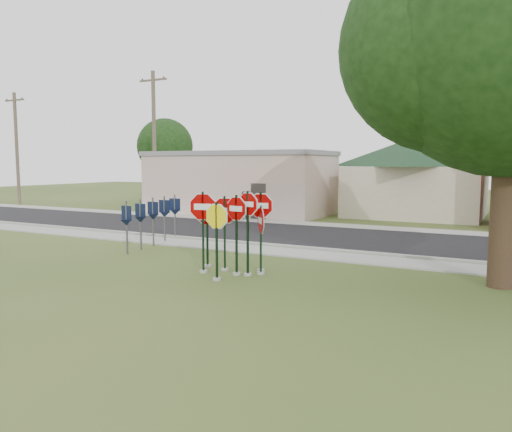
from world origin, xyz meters
The scene contains 20 objects.
ground centered at (0.00, 0.00, 0.00)m, with size 120.00×120.00×0.00m, color #334B1C.
sidewalk_near centered at (0.00, 5.50, 0.03)m, with size 60.00×1.60×0.06m, color gray.
road centered at (0.00, 10.00, 0.02)m, with size 60.00×7.00×0.04m, color black.
sidewalk_far centered at (0.00, 14.30, 0.03)m, with size 60.00×1.60×0.06m, color gray.
curb centered at (0.00, 6.50, 0.07)m, with size 60.00×0.20×0.14m, color gray.
stop_sign_center centered at (0.34, 1.41, 1.56)m, with size 1.01×0.24×2.54m.
stop_sign_yellow centered at (0.20, 0.53, 1.43)m, with size 1.01×0.24×2.38m.
stop_sign_left centered at (-0.73, 1.21, 1.67)m, with size 1.12×0.39×2.64m.
stop_sign_right centered at (0.69, 1.48, 1.63)m, with size 0.97×0.24×2.66m.
stop_sign_back_right centered at (0.79, 2.16, 1.63)m, with size 1.06×0.24×2.62m.
stop_sign_back_left centered at (-0.29, 1.77, 1.55)m, with size 1.07×0.46×2.49m.
stop_sign_far_right centered at (0.95, 1.84, 1.34)m, with size 0.71×0.89×2.22m.
stop_sign_far_left centered at (-1.10, 2.00, 1.46)m, with size 0.32×1.12×2.37m.
route_sign_row centered at (-5.40, 4.50, 1.22)m, with size 1.43×4.63×2.00m.
building_stucco centered at (-9.00, 18.00, 2.15)m, with size 12.20×6.20×4.20m.
building_house centered at (2.00, 22.00, 3.65)m, with size 11.60×11.60×6.20m.
utility_pole_near centered at (-14.00, 15.20, 4.97)m, with size 2.20×0.26×9.50m.
utility_pole_far centered at (-28.00, 15.20, 4.71)m, with size 2.20×0.26×9.00m.
bg_tree_left centered at (-20.00, 24.00, 4.88)m, with size 4.90×4.90×7.35m.
pedestrian centered at (-6.70, 14.50, 0.90)m, with size 0.61×0.40×1.68m, color black.
Camera 1 is at (7.83, -11.51, 3.37)m, focal length 35.00 mm.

